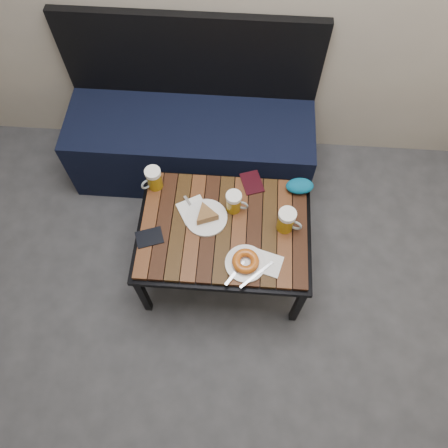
# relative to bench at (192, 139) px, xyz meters

# --- Properties ---
(room_shell) EXTENTS (4.00, 4.00, 4.00)m
(room_shell) POSITION_rel_bench_xyz_m (0.14, -1.26, 1.48)
(room_shell) COLOR gray
(room_shell) RESTS_ON ground
(bench) EXTENTS (1.40, 0.50, 0.95)m
(bench) POSITION_rel_bench_xyz_m (0.00, 0.00, 0.00)
(bench) COLOR black
(bench) RESTS_ON ground
(cafe_table) EXTENTS (0.84, 0.62, 0.47)m
(cafe_table) POSITION_rel_bench_xyz_m (0.24, -0.68, 0.16)
(cafe_table) COLOR black
(cafe_table) RESTS_ON ground
(beer_mug_left) EXTENTS (0.11, 0.11, 0.13)m
(beer_mug_left) POSITION_rel_bench_xyz_m (-0.12, -0.47, 0.26)
(beer_mug_left) COLOR #976F0C
(beer_mug_left) RESTS_ON cafe_table
(beer_mug_centre) EXTENTS (0.11, 0.08, 0.12)m
(beer_mug_centre) POSITION_rel_bench_xyz_m (0.28, -0.58, 0.26)
(beer_mug_centre) COLOR #976F0C
(beer_mug_centre) RESTS_ON cafe_table
(beer_mug_right) EXTENTS (0.13, 0.10, 0.13)m
(beer_mug_right) POSITION_rel_bench_xyz_m (0.53, -0.66, 0.27)
(beer_mug_right) COLOR #976F0C
(beer_mug_right) RESTS_ON cafe_table
(plate_pie) EXTENTS (0.20, 0.20, 0.06)m
(plate_pie) POSITION_rel_bench_xyz_m (0.15, -0.64, 0.22)
(plate_pie) COLOR white
(plate_pie) RESTS_ON cafe_table
(plate_bagel) EXTENTS (0.22, 0.22, 0.05)m
(plate_bagel) POSITION_rel_bench_xyz_m (0.35, -0.87, 0.22)
(plate_bagel) COLOR white
(plate_bagel) RESTS_ON cafe_table
(napkin_left) EXTENTS (0.18, 0.18, 0.01)m
(napkin_left) POSITION_rel_bench_xyz_m (0.08, -0.60, 0.20)
(napkin_left) COLOR white
(napkin_left) RESTS_ON cafe_table
(napkin_right) EXTENTS (0.16, 0.14, 0.01)m
(napkin_right) POSITION_rel_bench_xyz_m (0.45, -0.86, 0.20)
(napkin_right) COLOR white
(napkin_right) RESTS_ON cafe_table
(passport_navy) EXTENTS (0.15, 0.13, 0.01)m
(passport_navy) POSITION_rel_bench_xyz_m (-0.11, -0.76, 0.20)
(passport_navy) COLOR black
(passport_navy) RESTS_ON cafe_table
(passport_burgundy) EXTENTS (0.13, 0.16, 0.01)m
(passport_burgundy) POSITION_rel_bench_xyz_m (0.36, -0.42, 0.20)
(passport_burgundy) COLOR black
(passport_burgundy) RESTS_ON cafe_table
(knit_pouch) EXTENTS (0.15, 0.10, 0.06)m
(knit_pouch) POSITION_rel_bench_xyz_m (0.60, -0.44, 0.23)
(knit_pouch) COLOR navy
(knit_pouch) RESTS_ON cafe_table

